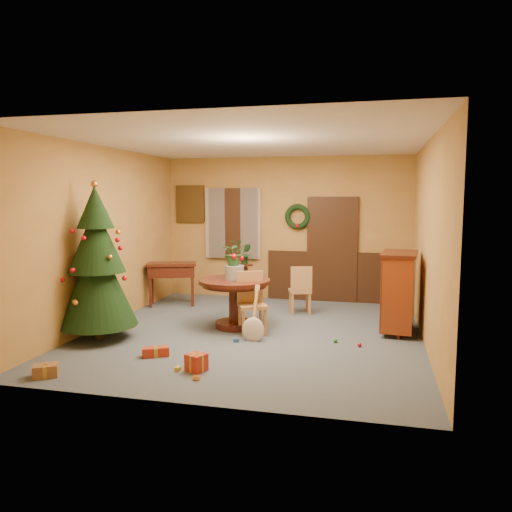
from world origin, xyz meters
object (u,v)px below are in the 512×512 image
(dining_table, at_px, (235,294))
(chair_near, at_px, (251,300))
(sideboard, at_px, (398,290))
(writing_desk, at_px, (172,273))
(christmas_tree, at_px, (97,265))

(dining_table, bearing_deg, chair_near, -34.61)
(chair_near, distance_m, sideboard, 2.27)
(dining_table, xyz_separation_m, sideboard, (2.53, 0.32, 0.12))
(chair_near, bearing_deg, sideboard, 13.99)
(chair_near, relative_size, writing_desk, 0.91)
(writing_desk, distance_m, sideboard, 4.31)
(writing_desk, height_order, sideboard, sideboard)
(dining_table, xyz_separation_m, writing_desk, (-1.65, 1.36, 0.08))
(dining_table, distance_m, chair_near, 0.41)
(chair_near, xyz_separation_m, sideboard, (2.20, 0.55, 0.16))
(chair_near, xyz_separation_m, writing_desk, (-1.99, 1.59, 0.12))
(writing_desk, xyz_separation_m, sideboard, (4.18, -1.04, 0.04))
(christmas_tree, xyz_separation_m, sideboard, (4.30, 1.40, -0.43))
(dining_table, height_order, sideboard, sideboard)
(dining_table, relative_size, chair_near, 1.20)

